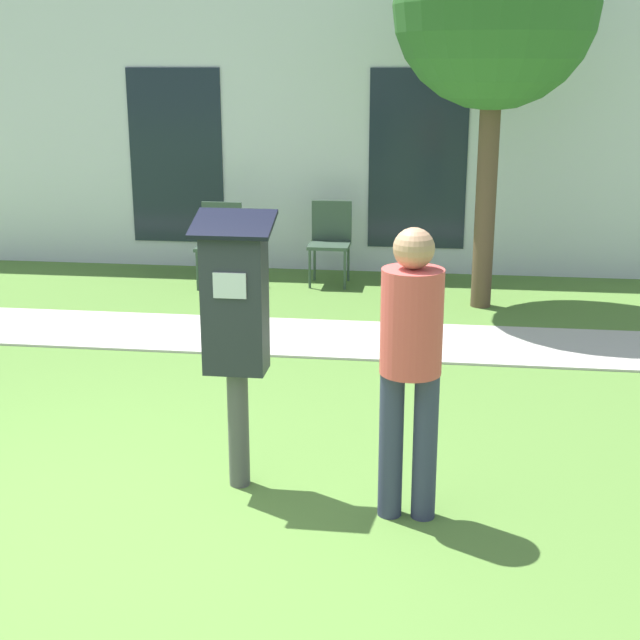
# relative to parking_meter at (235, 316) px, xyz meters

# --- Properties ---
(ground_plane) EXTENTS (40.00, 40.00, 0.00)m
(ground_plane) POSITION_rel_parking_meter_xyz_m (-0.55, -0.57, -1.02)
(ground_plane) COLOR #517A33
(sidewalk) EXTENTS (12.00, 1.10, 0.02)m
(sidewalk) POSITION_rel_parking_meter_xyz_m (-0.55, 2.85, -1.01)
(sidewalk) COLOR #B7B2A8
(sidewalk) RESTS_ON ground
(building_facade) EXTENTS (10.00, 0.26, 3.20)m
(building_facade) POSITION_rel_parking_meter_xyz_m (-0.55, 5.68, 0.58)
(building_facade) COLOR silver
(building_facade) RESTS_ON ground
(parking_meter) EXTENTS (0.44, 0.31, 1.59)m
(parking_meter) POSITION_rel_parking_meter_xyz_m (0.00, 0.00, 0.00)
(parking_meter) COLOR #4C4C4C
(parking_meter) RESTS_ON ground
(person_standing) EXTENTS (0.32, 0.32, 1.58)m
(person_standing) POSITION_rel_parking_meter_xyz_m (0.97, -0.25, -0.09)
(person_standing) COLOR #333851
(person_standing) RESTS_ON ground
(outdoor_chair_left) EXTENTS (0.44, 0.44, 0.90)m
(outdoor_chair_left) POSITION_rel_parking_meter_xyz_m (-1.25, 4.69, -0.49)
(outdoor_chair_left) COLOR #334738
(outdoor_chair_left) RESTS_ON ground
(outdoor_chair_middle) EXTENTS (0.44, 0.44, 0.90)m
(outdoor_chair_middle) POSITION_rel_parking_meter_xyz_m (-0.07, 4.95, -0.49)
(outdoor_chair_middle) COLOR #334738
(outdoor_chair_middle) RESTS_ON ground
(tree) EXTENTS (1.90, 1.90, 3.82)m
(tree) POSITION_rel_parking_meter_xyz_m (1.55, 4.17, 1.83)
(tree) COLOR brown
(tree) RESTS_ON ground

